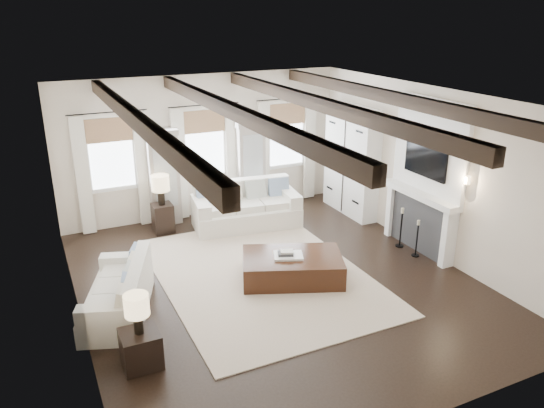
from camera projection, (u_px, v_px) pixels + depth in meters
name	position (u px, v px, depth m)	size (l,w,h in m)	color
ground	(276.00, 281.00, 9.34)	(7.50, 7.50, 0.00)	black
room_shell	(292.00, 161.00, 9.74)	(6.54, 7.54, 3.22)	silver
area_rug	(261.00, 274.00, 9.57)	(3.46, 4.78, 0.02)	beige
sofa_back	(246.00, 208.00, 11.64)	(2.39, 1.32, 0.98)	white
sofa_left	(122.00, 294.00, 8.28)	(1.47, 2.11, 0.83)	white
ottoman	(292.00, 268.00, 9.34)	(1.73, 1.08, 0.45)	black
tray	(288.00, 256.00, 9.24)	(0.50, 0.38, 0.04)	white
book_lower	(286.00, 254.00, 9.22)	(0.26, 0.20, 0.04)	#262628
book_upper	(287.00, 252.00, 9.22)	(0.22, 0.17, 0.03)	beige
side_table_front	(141.00, 349.00, 7.08)	(0.50, 0.50, 0.50)	black
lamp_front	(137.00, 307.00, 6.86)	(0.33, 0.33, 0.57)	black
side_table_back	(163.00, 218.00, 11.33)	(0.41, 0.41, 0.62)	black
lamp_back	(160.00, 185.00, 11.07)	(0.37, 0.37, 0.64)	black
candlestick_near	(417.00, 241.00, 10.20)	(0.15, 0.15, 0.75)	black
candlestick_far	(401.00, 231.00, 10.60)	(0.17, 0.17, 0.83)	black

